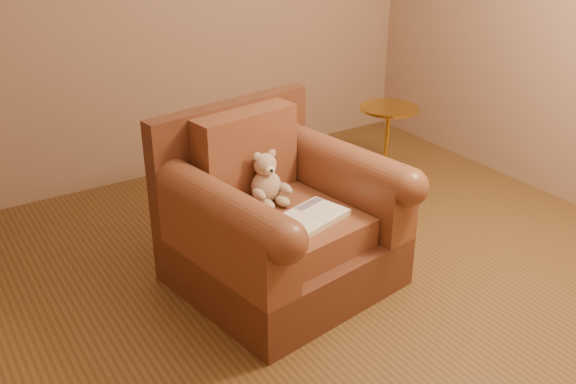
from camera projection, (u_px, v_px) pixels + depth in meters
floor at (337, 291)px, 3.46m from camera, size 4.00×4.00×0.00m
armchair at (277, 221)px, 3.43m from camera, size 1.16×1.12×0.92m
teddy_bear at (267, 183)px, 3.40m from camera, size 0.21×0.24×0.29m
guidebook at (309, 218)px, 3.24m from camera, size 0.44×0.33×0.03m
side_table at (387, 142)px, 4.60m from camera, size 0.41×0.41×0.58m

